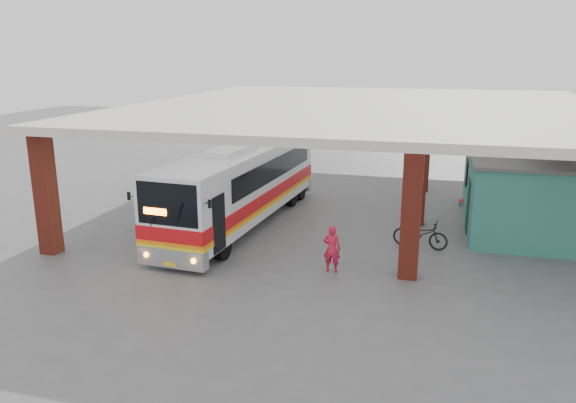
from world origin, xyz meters
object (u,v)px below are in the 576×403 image
(pedestrian, at_px, (332,249))
(red_chair, at_px, (466,198))
(coach_bus, at_px, (241,185))
(motorcycle, at_px, (420,234))

(pedestrian, relative_size, red_chair, 2.09)
(pedestrian, height_order, red_chair, pedestrian)
(red_chair, bearing_deg, pedestrian, -111.37)
(pedestrian, bearing_deg, red_chair, -112.25)
(coach_bus, relative_size, pedestrian, 7.50)
(motorcycle, xyz_separation_m, pedestrian, (-2.70, -3.13, 0.26))
(motorcycle, height_order, red_chair, motorcycle)
(motorcycle, distance_m, pedestrian, 4.14)
(motorcycle, bearing_deg, red_chair, -4.49)
(motorcycle, bearing_deg, pedestrian, 150.15)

